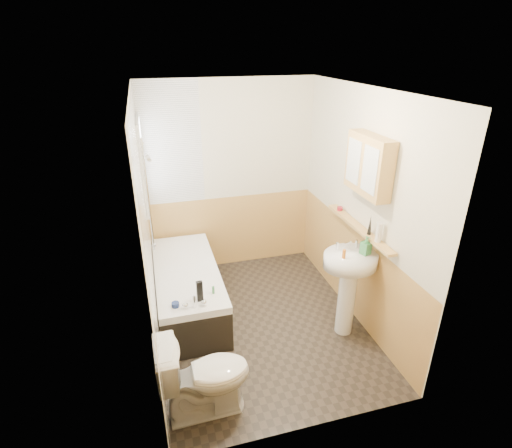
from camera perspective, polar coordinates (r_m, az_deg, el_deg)
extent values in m
plane|color=black|center=(4.63, 0.51, -13.82)|extent=(2.80, 2.80, 0.00)
plane|color=white|center=(3.64, 0.67, 18.68)|extent=(2.80, 2.80, 0.00)
cube|color=beige|center=(5.25, -3.71, 6.53)|extent=(2.20, 0.02, 2.50)
cube|color=beige|center=(2.82, 8.69, -10.95)|extent=(2.20, 0.02, 2.50)
cube|color=beige|center=(3.84, -15.54, -1.39)|extent=(0.02, 2.80, 2.50)
cube|color=beige|center=(4.39, 14.66, 2.02)|extent=(0.02, 2.80, 2.50)
cube|color=tan|center=(4.71, 13.45, -6.46)|extent=(0.01, 2.80, 1.00)
cube|color=tan|center=(3.32, 7.65, -21.32)|extent=(2.20, 0.01, 1.00)
cube|color=tan|center=(5.51, -3.45, -0.97)|extent=(2.20, 0.01, 1.00)
cube|color=white|center=(3.84, -15.21, -1.36)|extent=(0.01, 2.80, 2.50)
cube|color=white|center=(5.00, -12.11, 11.07)|extent=(0.75, 0.01, 1.50)
cube|color=white|center=(4.60, -15.82, 8.21)|extent=(0.03, 0.79, 0.99)
cube|color=white|center=(4.60, -15.67, 8.23)|extent=(0.01, 0.70, 0.90)
cube|color=white|center=(4.60, -15.66, 8.23)|extent=(0.01, 0.04, 0.90)
cube|color=black|center=(4.77, -9.68, -9.47)|extent=(0.70, 1.70, 0.46)
cube|color=white|center=(4.63, -9.92, -6.71)|extent=(0.70, 1.70, 0.08)
cube|color=white|center=(4.63, -9.91, -6.82)|extent=(0.56, 1.56, 0.04)
cylinder|color=silver|center=(3.94, -8.78, -10.85)|extent=(0.04, 0.04, 0.14)
sphere|color=silver|center=(3.96, -10.07, -11.37)|extent=(0.06, 0.06, 0.06)
sphere|color=silver|center=(3.97, -7.44, -11.04)|extent=(0.06, 0.06, 0.06)
cylinder|color=silver|center=(4.14, -15.17, 3.74)|extent=(0.02, 0.02, 1.19)
cylinder|color=silver|center=(4.35, -14.39, -2.95)|extent=(0.04, 0.04, 0.02)
cylinder|color=silver|center=(3.98, -16.04, 11.06)|extent=(0.04, 0.04, 0.02)
cylinder|color=silver|center=(4.02, -15.08, 9.09)|extent=(0.07, 0.08, 0.09)
imported|color=white|center=(3.53, -7.37, -20.75)|extent=(0.77, 0.44, 0.75)
cylinder|color=white|center=(4.39, 12.75, -10.67)|extent=(0.18, 0.18, 0.77)
ellipsoid|color=white|center=(4.13, 13.38, -5.04)|extent=(0.56, 0.45, 0.15)
cylinder|color=silver|center=(4.11, 11.52, -3.12)|extent=(0.03, 0.03, 0.08)
cylinder|color=silver|center=(4.20, 14.15, -2.72)|extent=(0.03, 0.03, 0.08)
cylinder|color=silver|center=(4.12, 13.03, -2.65)|extent=(0.02, 0.11, 0.09)
cube|color=tan|center=(4.31, 14.47, -0.47)|extent=(0.10, 1.26, 0.03)
cube|color=tan|center=(3.99, 15.82, 8.11)|extent=(0.15, 0.63, 0.57)
cube|color=silver|center=(3.82, 15.95, 7.40)|extent=(0.01, 0.24, 0.43)
cube|color=silver|center=(4.07, 13.78, 8.68)|extent=(0.01, 0.24, 0.43)
cylinder|color=silver|center=(3.98, 17.15, -1.15)|extent=(0.07, 0.07, 0.19)
cone|color=black|center=(4.11, 15.98, -0.13)|extent=(0.05, 0.05, 0.20)
cylinder|color=maroon|center=(4.65, 11.89, 2.16)|extent=(0.08, 0.08, 0.04)
imported|color=#388447|center=(4.10, 15.37, -3.59)|extent=(0.14, 0.21, 0.09)
cylinder|color=orange|center=(3.97, 12.46, -4.21)|extent=(0.03, 0.03, 0.09)
cube|color=black|center=(4.00, -8.06, -9.48)|extent=(0.06, 0.04, 0.22)
cylinder|color=navy|center=(4.01, -11.44, -11.23)|extent=(0.10, 0.10, 0.05)
cylinder|color=#388447|center=(4.13, -6.12, -9.35)|extent=(0.03, 0.03, 0.08)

